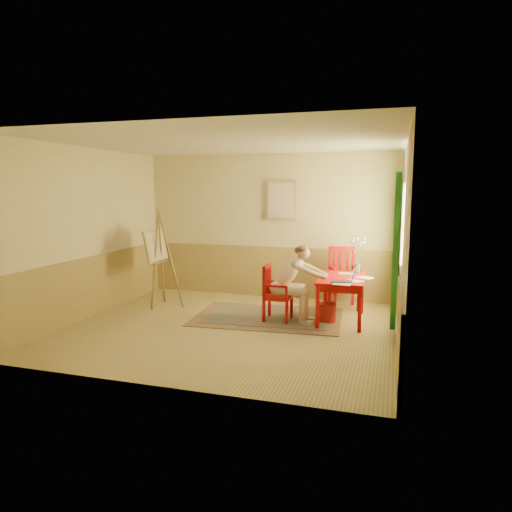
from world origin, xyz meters
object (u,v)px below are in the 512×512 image
(chair_back, at_px, (344,278))
(easel, at_px, (157,249))
(laptop, at_px, (345,279))
(figure, at_px, (293,280))
(chair_left, at_px, (275,293))
(table, at_px, (342,283))

(chair_back, bearing_deg, easel, -165.16)
(laptop, bearing_deg, figure, 175.47)
(chair_back, bearing_deg, laptop, -83.17)
(chair_left, height_order, chair_back, chair_back)
(figure, bearing_deg, laptop, -4.53)
(table, xyz_separation_m, laptop, (0.09, -0.38, 0.13))
(easel, bearing_deg, chair_back, 14.84)
(chair_left, bearing_deg, figure, -2.26)
(easel, bearing_deg, table, -0.33)
(figure, xyz_separation_m, laptop, (0.82, -0.07, 0.07))
(laptop, relative_size, easel, 0.21)
(figure, bearing_deg, chair_back, 60.45)
(chair_left, xyz_separation_m, chair_back, (0.96, 1.18, 0.09))
(figure, relative_size, laptop, 3.34)
(chair_left, height_order, easel, easel)
(chair_back, distance_m, easel, 3.38)
(table, relative_size, chair_left, 1.35)
(easel, bearing_deg, figure, -7.32)
(chair_back, distance_m, laptop, 1.28)
(chair_left, xyz_separation_m, easel, (-2.28, 0.32, 0.59))
(chair_left, relative_size, laptop, 2.43)
(chair_left, height_order, laptop, laptop)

